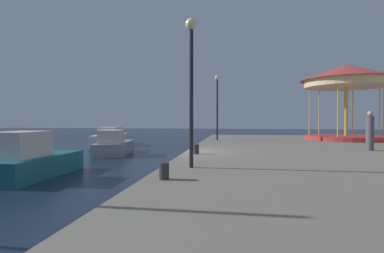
{
  "coord_description": "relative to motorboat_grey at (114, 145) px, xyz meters",
  "views": [
    {
      "loc": [
        2.22,
        -12.98,
        2.22
      ],
      "look_at": [
        -0.22,
        3.29,
        1.84
      ],
      "focal_mm": 27.25,
      "sensor_mm": 36.0,
      "label": 1
    }
  ],
  "objects": [
    {
      "name": "lamp_post_near_edge",
      "position": [
        6.53,
        -9.43,
        3.22
      ],
      "size": [
        0.36,
        0.36,
        4.41
      ],
      "color": "black",
      "rests_on": "quay_dock"
    },
    {
      "name": "motorboat_white",
      "position": [
        -2.94,
        5.99,
        0.03
      ],
      "size": [
        3.31,
        6.1,
        1.59
      ],
      "color": "white",
      "rests_on": "ground"
    },
    {
      "name": "bollard_south",
      "position": [
        6.15,
        -11.23,
        0.42
      ],
      "size": [
        0.24,
        0.24,
        0.4
      ],
      "primitive_type": "cylinder",
      "color": "#2D2D33",
      "rests_on": "quay_dock"
    },
    {
      "name": "lamp_post_mid_promenade",
      "position": [
        6.55,
        2.48,
        3.29
      ],
      "size": [
        0.36,
        0.36,
        4.53
      ],
      "color": "black",
      "rests_on": "quay_dock"
    },
    {
      "name": "person_mid_promenade",
      "position": [
        13.99,
        -3.42,
        1.08
      ],
      "size": [
        0.34,
        0.34,
        1.83
      ],
      "color": "#514C56",
      "rests_on": "quay_dock"
    },
    {
      "name": "motorboat_grey",
      "position": [
        0.0,
        0.0,
        0.0
      ],
      "size": [
        2.73,
        4.91,
        1.59
      ],
      "color": "gray",
      "rests_on": "ground"
    },
    {
      "name": "quay_dock",
      "position": [
        12.52,
        -4.96,
        -0.18
      ],
      "size": [
        13.83,
        29.77,
        0.8
      ],
      "primitive_type": "cube",
      "color": "gray",
      "rests_on": "ground"
    },
    {
      "name": "motorboat_teal",
      "position": [
        -0.06,
        -7.82,
        0.07
      ],
      "size": [
        2.09,
        4.28,
        1.79
      ],
      "color": "#19606B",
      "rests_on": "ground"
    },
    {
      "name": "carousel",
      "position": [
        15.58,
        4.12,
        4.18
      ],
      "size": [
        6.24,
        6.24,
        5.32
      ],
      "color": "#B23333",
      "rests_on": "quay_dock"
    },
    {
      "name": "ground_plane",
      "position": [
        5.61,
        -4.96,
        -0.58
      ],
      "size": [
        120.0,
        120.0,
        0.0
      ],
      "primitive_type": "plane",
      "color": "#162338"
    },
    {
      "name": "bollard_north",
      "position": [
        6.21,
        -6.0,
        0.42
      ],
      "size": [
        0.24,
        0.24,
        0.4
      ],
      "primitive_type": "cylinder",
      "color": "#2D2D33",
      "rests_on": "quay_dock"
    }
  ]
}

